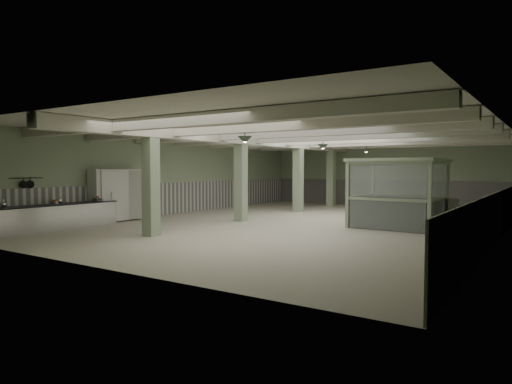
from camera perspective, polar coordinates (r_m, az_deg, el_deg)
The scene contains 35 objects.
floor at distance 18.54m, azimuth 6.23°, elevation -3.82°, with size 20.00×20.00×0.00m, color beige.
ceiling at distance 18.46m, azimuth 6.29°, elevation 7.35°, with size 14.00×20.00×0.02m, color beige.
wall_back at distance 27.68m, azimuth 15.80°, elevation 2.07°, with size 14.00×0.02×3.60m, color #92A685.
wall_front at distance 10.57m, azimuth -19.44°, elevation 0.69°, with size 14.00×0.02×3.60m, color #92A685.
wall_left at distance 22.49m, azimuth -9.80°, elevation 1.95°, with size 0.02×20.00×3.60m, color #92A685.
wall_right at distance 16.43m, azimuth 28.52°, elevation 1.26°, with size 0.02×20.00×3.60m, color #92A685.
wainscot_left at distance 22.52m, azimuth -9.73°, elevation -0.72°, with size 0.05×19.90×1.50m, color silver.
wainscot_right at distance 16.49m, azimuth 28.34°, elevation -2.39°, with size 0.05×19.90×1.50m, color silver.
wainscot_back at distance 27.69m, azimuth 15.75°, elevation -0.10°, with size 13.90×0.05×1.50m, color silver.
girder at distance 19.71m, azimuth -0.23°, elevation 6.45°, with size 0.45×19.90×0.40m, color beige.
beam_a at distance 12.29m, azimuth -10.13°, elevation 8.68°, with size 13.90×0.35×0.32m, color beige.
beam_b at distance 14.20m, azimuth -3.08°, elevation 7.95°, with size 13.90×0.35×0.32m, color beige.
beam_c at distance 16.27m, azimuth 2.22°, elevation 7.32°, with size 13.90×0.35×0.32m, color beige.
beam_d at distance 18.45m, azimuth 6.29°, elevation 6.79°, with size 13.90×0.35×0.32m, color beige.
beam_e at distance 20.69m, azimuth 9.48°, elevation 6.36°, with size 13.90×0.35×0.32m, color beige.
beam_f at distance 23.00m, azimuth 12.04°, elevation 5.99°, with size 13.90×0.35×0.32m, color beige.
beam_g at distance 25.33m, azimuth 14.12°, elevation 5.68°, with size 13.90×0.35×0.32m, color beige.
column_a at distance 15.07m, azimuth -13.01°, elevation 1.42°, with size 0.42×0.42×3.60m, color #92A787.
column_b at distance 18.86m, azimuth -1.91°, elevation 1.80°, with size 0.42×0.42×3.60m, color #92A787.
column_c at distance 23.11m, azimuth 5.30°, elevation 2.01°, with size 0.42×0.42×3.60m, color #92A787.
column_d at distance 26.70m, azimuth 9.37°, elevation 2.11°, with size 0.42×0.42×3.60m, color #92A787.
hook_rail at distance 17.69m, azimuth -26.78°, elevation 1.56°, with size 0.02×0.02×1.20m, color black.
pendant_front at distance 13.88m, azimuth -1.41°, elevation 6.53°, with size 0.44×0.44×0.22m, color #314234.
pendant_mid at distance 18.65m, azimuth 8.36°, elevation 5.60°, with size 0.44×0.44×0.22m, color #314234.
pendant_back at distance 23.27m, azimuth 13.63°, elevation 5.02°, with size 0.44×0.44×0.22m, color #314234.
prep_counter at distance 17.74m, azimuth -24.37°, elevation -2.87°, with size 0.90×5.18×0.91m.
pitcher_near at distance 17.88m, azimuth -23.34°, elevation -0.93°, with size 0.20×0.23×0.29m, color silver, non-canonical shape.
pitcher_far at distance 16.95m, azimuth -29.03°, elevation -1.29°, with size 0.19×0.22×0.28m, color silver, non-canonical shape.
veg_colander at distance 18.76m, azimuth -19.20°, elevation -0.82°, with size 0.44×0.44×0.20m, color #46464C, non-canonical shape.
orange_bowl at distance 17.91m, azimuth -23.73°, elevation -1.25°, with size 0.26×0.26×0.09m, color #B2B2B7.
skillet_near at distance 17.58m, azimuth -27.07°, elevation 0.83°, with size 0.26×0.26×0.03m, color black.
skillet_far at distance 17.71m, azimuth -26.38°, elevation 0.86°, with size 0.28×0.28×0.04m, color black.
walkin_cooler at distance 19.52m, azimuth -17.05°, elevation -0.49°, with size 1.09×2.29×2.10m.
guard_booth at distance 17.61m, azimuth 17.35°, elevation 1.35°, with size 3.27×2.80×2.55m.
filing_cabinet at distance 17.23m, azimuth 23.26°, elevation -2.65°, with size 0.37×0.53×1.14m, color #59594A.
Camera 1 is at (8.44, -16.36, 2.19)m, focal length 32.00 mm.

